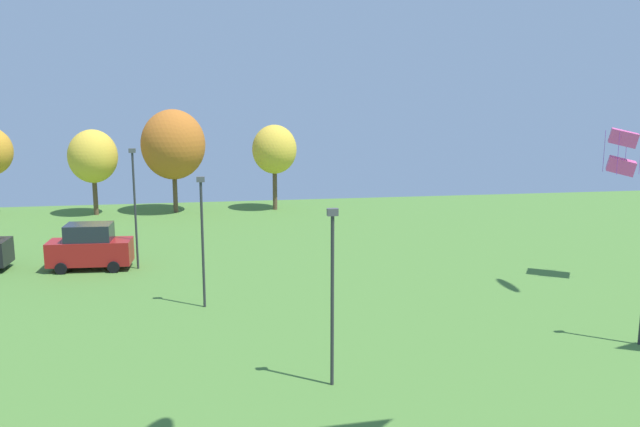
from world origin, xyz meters
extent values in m
cube|color=#E54C93|center=(18.03, 32.38, 7.41)|extent=(1.85, 1.81, 0.96)
cube|color=#E54C93|center=(18.03, 32.38, 6.00)|extent=(1.85, 1.81, 0.96)
cylinder|color=purple|center=(17.43, 31.78, 6.71)|extent=(0.02, 0.02, 2.11)
cylinder|color=purple|center=(17.43, 32.99, 6.71)|extent=(0.02, 0.02, 2.11)
cylinder|color=purple|center=(18.64, 32.99, 6.71)|extent=(0.02, 0.02, 2.11)
cylinder|color=black|center=(-14.21, 40.57, 0.32)|extent=(0.65, 0.25, 0.64)
cube|color=maroon|center=(-9.06, 38.97, 0.97)|extent=(4.51, 1.98, 1.31)
cube|color=#1E232D|center=(-9.06, 38.97, 2.09)|extent=(2.51, 1.75, 0.92)
cylinder|color=black|center=(-7.72, 38.02, 0.32)|extent=(0.65, 0.25, 0.64)
cylinder|color=black|center=(-7.64, 39.80, 0.32)|extent=(0.65, 0.25, 0.64)
cylinder|color=black|center=(-10.47, 38.15, 0.32)|extent=(0.65, 0.25, 0.64)
cylinder|color=black|center=(-10.39, 39.92, 0.32)|extent=(0.65, 0.25, 0.64)
cylinder|color=#2D2D33|center=(-2.80, 31.46, 2.89)|extent=(0.12, 0.12, 5.78)
cube|color=#4C4C51|center=(-2.80, 31.46, 5.90)|extent=(0.36, 0.20, 0.24)
cylinder|color=#2D2D33|center=(-6.51, 38.69, 3.21)|extent=(0.12, 0.12, 6.42)
cube|color=#4C4C51|center=(-6.51, 38.69, 6.54)|extent=(0.36, 0.20, 0.24)
cylinder|color=#2D2D33|center=(1.55, 22.48, 2.93)|extent=(0.12, 0.12, 5.85)
cube|color=#4C4C51|center=(1.55, 22.48, 5.97)|extent=(0.36, 0.20, 0.24)
cylinder|color=brown|center=(-11.40, 55.45, 1.59)|extent=(0.36, 0.36, 3.18)
ellipsoid|color=gold|center=(-11.40, 55.45, 4.59)|extent=(3.75, 3.75, 4.12)
cylinder|color=brown|center=(-5.30, 55.52, 1.77)|extent=(0.36, 0.36, 3.53)
ellipsoid|color=#BC6623|center=(-5.30, 55.52, 5.40)|extent=(4.99, 4.99, 5.49)
cylinder|color=brown|center=(2.65, 55.50, 1.79)|extent=(0.36, 0.36, 3.57)
ellipsoid|color=gold|center=(2.65, 55.50, 4.91)|extent=(3.57, 3.57, 3.92)
camera|label=1|loc=(-2.20, 1.32, 10.03)|focal=38.00mm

